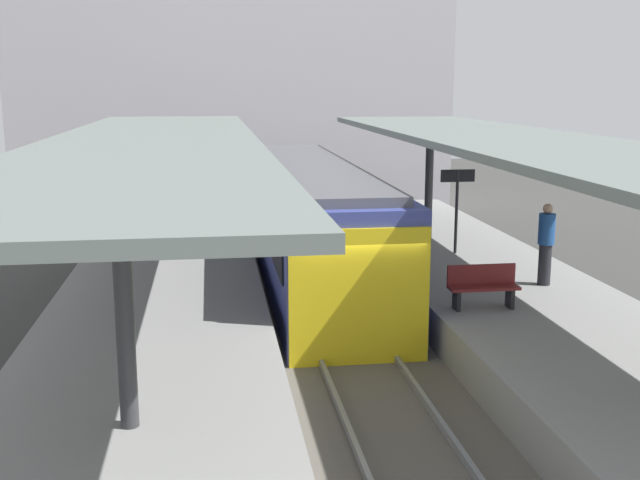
# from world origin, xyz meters

# --- Properties ---
(ground_plane) EXTENTS (80.00, 80.00, 0.00)m
(ground_plane) POSITION_xyz_m (0.00, 0.00, 0.00)
(ground_plane) COLOR #383835
(platform_left) EXTENTS (4.40, 28.00, 1.00)m
(platform_left) POSITION_xyz_m (-3.80, 0.00, 0.50)
(platform_left) COLOR gray
(platform_left) RESTS_ON ground_plane
(platform_right) EXTENTS (4.40, 28.00, 1.00)m
(platform_right) POSITION_xyz_m (3.80, 0.00, 0.50)
(platform_right) COLOR gray
(platform_right) RESTS_ON ground_plane
(track_ballast) EXTENTS (3.20, 28.00, 0.20)m
(track_ballast) POSITION_xyz_m (0.00, 0.00, 0.10)
(track_ballast) COLOR #59544C
(track_ballast) RESTS_ON ground_plane
(rail_near_side) EXTENTS (0.08, 28.00, 0.14)m
(rail_near_side) POSITION_xyz_m (-0.72, 0.00, 0.27)
(rail_near_side) COLOR slate
(rail_near_side) RESTS_ON track_ballast
(rail_far_side) EXTENTS (0.08, 28.00, 0.14)m
(rail_far_side) POSITION_xyz_m (0.72, 0.00, 0.27)
(rail_far_side) COLOR slate
(rail_far_side) RESTS_ON track_ballast
(commuter_train) EXTENTS (2.78, 13.32, 3.10)m
(commuter_train) POSITION_xyz_m (0.00, 5.61, 1.73)
(commuter_train) COLOR #38428C
(commuter_train) RESTS_ON track_ballast
(canopy_left) EXTENTS (4.18, 21.00, 3.31)m
(canopy_left) POSITION_xyz_m (-3.80, 1.40, 4.19)
(canopy_left) COLOR #333335
(canopy_left) RESTS_ON platform_left
(canopy_right) EXTENTS (4.18, 21.00, 3.26)m
(canopy_right) POSITION_xyz_m (3.80, 1.40, 4.14)
(canopy_right) COLOR #333335
(canopy_right) RESTS_ON platform_right
(platform_bench) EXTENTS (1.40, 0.41, 0.86)m
(platform_bench) POSITION_xyz_m (2.62, -0.34, 1.46)
(platform_bench) COLOR black
(platform_bench) RESTS_ON platform_right
(platform_sign) EXTENTS (0.90, 0.08, 2.21)m
(platform_sign) POSITION_xyz_m (3.66, 4.60, 2.62)
(platform_sign) COLOR #262628
(platform_sign) RESTS_ON platform_right
(passenger_near_bench) EXTENTS (0.36, 0.36, 1.82)m
(passenger_near_bench) POSITION_xyz_m (4.60, 1.20, 1.95)
(passenger_near_bench) COLOR #232328
(passenger_near_bench) RESTS_ON platform_right
(station_building_backdrop) EXTENTS (18.00, 6.00, 11.00)m
(station_building_backdrop) POSITION_xyz_m (-1.55, 20.00, 5.50)
(station_building_backdrop) COLOR #B7B2B7
(station_building_backdrop) RESTS_ON ground_plane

